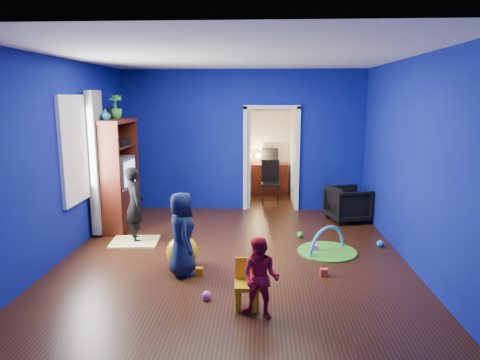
{
  "coord_description": "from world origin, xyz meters",
  "views": [
    {
      "loc": [
        0.4,
        -6.07,
        2.34
      ],
      "look_at": [
        0.07,
        0.4,
        1.08
      ],
      "focal_mm": 32.0,
      "sensor_mm": 36.0,
      "label": 1
    }
  ],
  "objects_px": {
    "tv_armoire": "(115,175)",
    "crt_tv": "(117,172)",
    "folding_chair": "(270,183)",
    "kid_chair": "(247,287)",
    "armchair": "(348,204)",
    "hopper_ball": "(182,252)",
    "child_navy": "(182,234)",
    "study_desk": "(270,179)",
    "child_black": "(135,204)",
    "play_mat": "(327,251)",
    "toddler_red": "(260,278)",
    "vase": "(105,115)"
  },
  "relations": [
    {
      "from": "tv_armoire",
      "to": "crt_tv",
      "type": "relative_size",
      "value": 2.8
    },
    {
      "from": "folding_chair",
      "to": "kid_chair",
      "type": "bearing_deg",
      "value": -94.09
    },
    {
      "from": "tv_armoire",
      "to": "armchair",
      "type": "bearing_deg",
      "value": 8.48
    },
    {
      "from": "armchair",
      "to": "kid_chair",
      "type": "height_order",
      "value": "armchair"
    },
    {
      "from": "hopper_ball",
      "to": "child_navy",
      "type": "bearing_deg",
      "value": -78.69
    },
    {
      "from": "kid_chair",
      "to": "study_desk",
      "type": "bearing_deg",
      "value": 82.38
    },
    {
      "from": "child_black",
      "to": "tv_armoire",
      "type": "height_order",
      "value": "tv_armoire"
    },
    {
      "from": "crt_tv",
      "to": "child_navy",
      "type": "bearing_deg",
      "value": -52.93
    },
    {
      "from": "armchair",
      "to": "child_black",
      "type": "height_order",
      "value": "child_black"
    },
    {
      "from": "crt_tv",
      "to": "folding_chair",
      "type": "distance_m",
      "value": 3.46
    },
    {
      "from": "play_mat",
      "to": "folding_chair",
      "type": "distance_m",
      "value": 3.22
    },
    {
      "from": "armchair",
      "to": "toddler_red",
      "type": "height_order",
      "value": "toddler_red"
    },
    {
      "from": "folding_chair",
      "to": "tv_armoire",
      "type": "bearing_deg",
      "value": -144.97
    },
    {
      "from": "child_navy",
      "to": "toddler_red",
      "type": "bearing_deg",
      "value": -155.38
    },
    {
      "from": "tv_armoire",
      "to": "kid_chair",
      "type": "relative_size",
      "value": 3.92
    },
    {
      "from": "child_navy",
      "to": "hopper_ball",
      "type": "xyz_separation_m",
      "value": [
        -0.05,
        0.25,
        -0.34
      ]
    },
    {
      "from": "armchair",
      "to": "folding_chair",
      "type": "distance_m",
      "value": 1.99
    },
    {
      "from": "hopper_ball",
      "to": "play_mat",
      "type": "relative_size",
      "value": 0.49
    },
    {
      "from": "child_navy",
      "to": "study_desk",
      "type": "relative_size",
      "value": 1.28
    },
    {
      "from": "child_navy",
      "to": "crt_tv",
      "type": "bearing_deg",
      "value": 17.94
    },
    {
      "from": "armchair",
      "to": "play_mat",
      "type": "bearing_deg",
      "value": 144.08
    },
    {
      "from": "child_navy",
      "to": "hopper_ball",
      "type": "distance_m",
      "value": 0.43
    },
    {
      "from": "crt_tv",
      "to": "kid_chair",
      "type": "relative_size",
      "value": 1.4
    },
    {
      "from": "armchair",
      "to": "vase",
      "type": "relative_size",
      "value": 3.91
    },
    {
      "from": "hopper_ball",
      "to": "child_black",
      "type": "bearing_deg",
      "value": 132.41
    },
    {
      "from": "child_black",
      "to": "vase",
      "type": "relative_size",
      "value": 6.67
    },
    {
      "from": "kid_chair",
      "to": "play_mat",
      "type": "distance_m",
      "value": 2.18
    },
    {
      "from": "vase",
      "to": "crt_tv",
      "type": "height_order",
      "value": "vase"
    },
    {
      "from": "crt_tv",
      "to": "play_mat",
      "type": "distance_m",
      "value": 3.9
    },
    {
      "from": "vase",
      "to": "folding_chair",
      "type": "relative_size",
      "value": 0.2
    },
    {
      "from": "child_navy",
      "to": "crt_tv",
      "type": "height_order",
      "value": "crt_tv"
    },
    {
      "from": "vase",
      "to": "folding_chair",
      "type": "height_order",
      "value": "vase"
    },
    {
      "from": "hopper_ball",
      "to": "play_mat",
      "type": "bearing_deg",
      "value": 17.85
    },
    {
      "from": "armchair",
      "to": "child_navy",
      "type": "distance_m",
      "value": 3.81
    },
    {
      "from": "child_navy",
      "to": "play_mat",
      "type": "xyz_separation_m",
      "value": [
        2.06,
        0.93,
        -0.55
      ]
    },
    {
      "from": "crt_tv",
      "to": "hopper_ball",
      "type": "bearing_deg",
      "value": -50.19
    },
    {
      "from": "child_navy",
      "to": "crt_tv",
      "type": "xyz_separation_m",
      "value": [
        -1.54,
        2.03,
        0.46
      ]
    },
    {
      "from": "play_mat",
      "to": "child_black",
      "type": "bearing_deg",
      "value": 172.97
    },
    {
      "from": "hopper_ball",
      "to": "kid_chair",
      "type": "bearing_deg",
      "value": -50.39
    },
    {
      "from": "crt_tv",
      "to": "kid_chair",
      "type": "distance_m",
      "value": 3.88
    },
    {
      "from": "child_black",
      "to": "play_mat",
      "type": "xyz_separation_m",
      "value": [
        3.08,
        -0.38,
        -0.61
      ]
    },
    {
      "from": "armchair",
      "to": "hopper_ball",
      "type": "bearing_deg",
      "value": 115.7
    },
    {
      "from": "child_black",
      "to": "play_mat",
      "type": "height_order",
      "value": "child_black"
    },
    {
      "from": "child_black",
      "to": "toddler_red",
      "type": "relative_size",
      "value": 1.39
    },
    {
      "from": "tv_armoire",
      "to": "hopper_ball",
      "type": "bearing_deg",
      "value": -49.44
    },
    {
      "from": "vase",
      "to": "play_mat",
      "type": "distance_m",
      "value": 4.25
    },
    {
      "from": "child_black",
      "to": "kid_chair",
      "type": "bearing_deg",
      "value": -166.63
    },
    {
      "from": "vase",
      "to": "folding_chair",
      "type": "bearing_deg",
      "value": 38.92
    },
    {
      "from": "play_mat",
      "to": "hopper_ball",
      "type": "bearing_deg",
      "value": -162.15
    },
    {
      "from": "toddler_red",
      "to": "crt_tv",
      "type": "relative_size",
      "value": 1.27
    }
  ]
}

